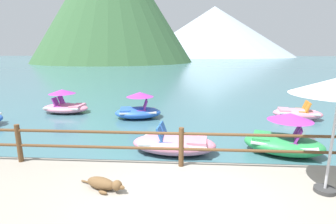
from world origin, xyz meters
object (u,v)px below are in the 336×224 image
Objects in this scene: dog_resting at (104,184)px; pedal_boat_2 at (65,105)px; pedal_boat_0 at (138,109)px; pedal_boat_3 at (174,144)px; pedal_boat_4 at (297,113)px; pedal_boat_6 at (284,140)px.

pedal_boat_2 reaches higher than dog_resting.
dog_resting is 7.14m from pedal_boat_0.
dog_resting is 9.14m from pedal_boat_2.
pedal_boat_3 reaches higher than dog_resting.
pedal_boat_0 is 0.97× the size of pedal_boat_2.
pedal_boat_0 is 7.32m from pedal_boat_4.
pedal_boat_6 is at bearing -28.10° from pedal_boat_2.
dog_resting is at bearing -85.30° from pedal_boat_0.
pedal_boat_6 is at bearing -116.46° from pedal_boat_4.
pedal_boat_3 is 1.02× the size of pedal_boat_6.
pedal_boat_3 is at bearing 66.87° from dog_resting.
pedal_boat_0 is at bearing -177.43° from pedal_boat_4.
pedal_boat_0 is 1.00× the size of pedal_boat_4.
pedal_boat_2 is 1.03× the size of pedal_boat_4.
pedal_boat_0 reaches higher than pedal_boat_4.
pedal_boat_6 is at bearing 3.00° from pedal_boat_3.
pedal_boat_4 is at bearing 2.57° from pedal_boat_0.
pedal_boat_3 is at bearing -65.90° from pedal_boat_0.
dog_resting is 0.38× the size of pedal_boat_3.
pedal_boat_0 is 0.88× the size of pedal_boat_6.
pedal_boat_2 is at bearing 151.90° from pedal_boat_6.
pedal_boat_6 reaches higher than pedal_boat_0.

